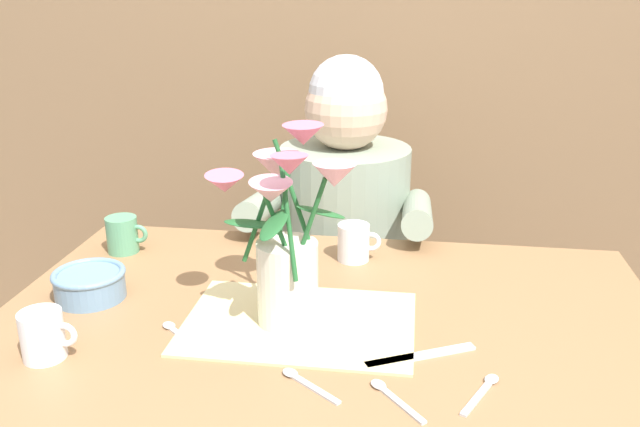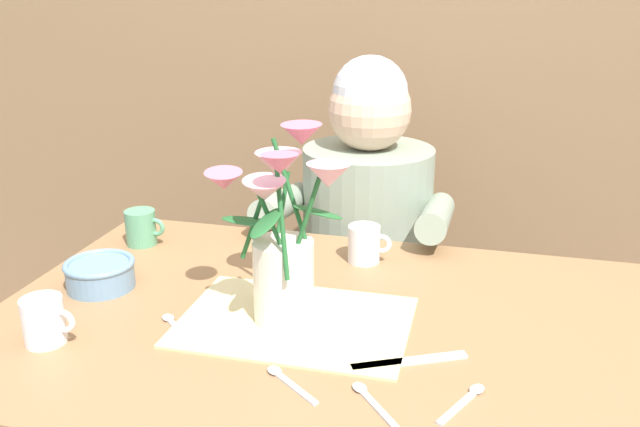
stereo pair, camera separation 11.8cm
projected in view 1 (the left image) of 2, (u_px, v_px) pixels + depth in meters
wood_panel_backdrop at (374, 0)px, 2.00m from camera, size 4.00×0.10×2.50m
dining_table at (327, 365)px, 1.23m from camera, size 1.20×0.80×0.74m
seated_person at (344, 268)px, 1.83m from camera, size 0.45×0.47×1.14m
striped_placemat at (299, 323)px, 1.17m from camera, size 0.40×0.28×0.00m
flower_vase at (286, 238)px, 1.13m from camera, size 0.28×0.25×0.35m
ceramic_bowl at (90, 283)px, 1.26m from camera, size 0.14×0.14×0.06m
dinner_knife at (421, 356)px, 1.07m from camera, size 0.18×0.10×0.00m
ceramic_mug at (43, 335)px, 1.06m from camera, size 0.09×0.07×0.08m
coffee_cup at (123, 235)px, 1.47m from camera, size 0.09×0.07×0.08m
tea_cup at (354, 242)px, 1.43m from camera, size 0.09×0.07×0.08m
spoon_0 at (176, 332)px, 1.14m from camera, size 0.10×0.09×0.01m
spoon_1 at (389, 394)px, 0.97m from camera, size 0.09×0.10×0.01m
spoon_2 at (485, 388)px, 0.99m from camera, size 0.07×0.11×0.01m
spoon_3 at (302, 380)px, 1.01m from camera, size 0.10×0.08×0.01m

